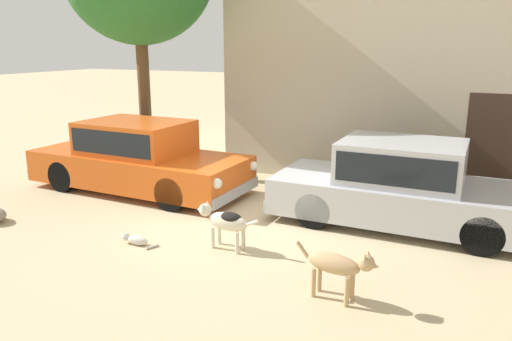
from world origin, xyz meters
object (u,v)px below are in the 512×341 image
(parked_sedan_nearest, at_px, (138,157))
(stray_cat, at_px, (136,240))
(parked_sedan_second, at_px, (402,184))
(stray_dog_spotted, at_px, (339,265))
(stray_dog_tan, at_px, (225,220))

(parked_sedan_nearest, xyz_separation_m, stray_cat, (1.79, -2.42, -0.65))
(parked_sedan_second, xyz_separation_m, stray_cat, (-3.55, -2.63, -0.64))
(stray_dog_spotted, bearing_deg, parked_sedan_nearest, 159.55)
(parked_sedan_second, height_order, stray_dog_tan, parked_sedan_second)
(parked_sedan_nearest, height_order, stray_cat, parked_sedan_nearest)
(parked_sedan_nearest, distance_m, stray_cat, 3.07)
(parked_sedan_nearest, bearing_deg, stray_cat, -51.90)
(stray_dog_spotted, distance_m, stray_dog_tan, 2.14)
(stray_dog_tan, bearing_deg, stray_dog_spotted, 163.12)
(parked_sedan_nearest, relative_size, stray_dog_spotted, 4.48)
(parked_sedan_second, distance_m, stray_cat, 4.46)
(stray_dog_spotted, height_order, stray_dog_tan, stray_dog_spotted)
(stray_dog_spotted, bearing_deg, parked_sedan_second, 93.36)
(stray_cat, bearing_deg, stray_dog_spotted, 171.64)
(parked_sedan_nearest, height_order, stray_dog_spotted, parked_sedan_nearest)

